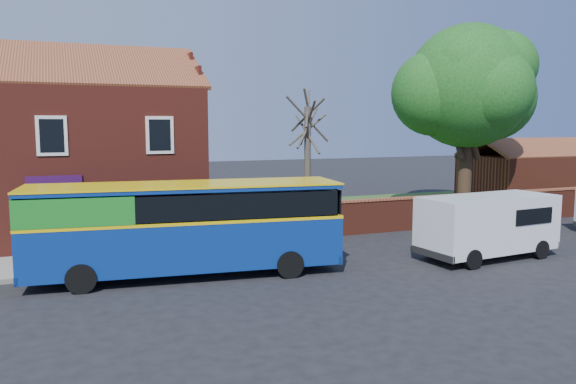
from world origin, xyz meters
name	(u,v)px	position (x,y,z in m)	size (l,w,h in m)	color
ground	(302,288)	(0.00, 0.00, 0.00)	(120.00, 120.00, 0.00)	black
pavement	(58,265)	(-7.00, 5.75, 0.06)	(18.00, 3.50, 0.12)	gray
kerb	(57,277)	(-7.00, 4.00, 0.07)	(18.00, 0.15, 0.14)	slate
grass_strip	(413,207)	(13.00, 13.00, 0.02)	(26.00, 12.00, 0.04)	#426B28
shop_building	(54,161)	(-7.02, 11.50, 3.41)	(12.30, 8.13, 10.50)	maroon
boundary_wall	(482,208)	(13.00, 7.00, 0.81)	(22.00, 0.38, 1.60)	maroon
outbuilding	(528,176)	(22.00, 13.00, 1.61)	(8.20, 5.06, 4.17)	maroon
bus	(176,224)	(-3.29, 2.86, 1.76)	(10.37, 3.72, 3.09)	navy
van_near	(488,223)	(8.07, 1.05, 1.32)	(5.55, 2.61, 2.36)	white
large_tree	(467,91)	(14.54, 10.39, 6.92)	(8.66, 6.85, 10.56)	black
bare_tree	(307,158)	(4.99, 10.84, 3.32)	(2.42, 2.89, 6.47)	#4C4238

